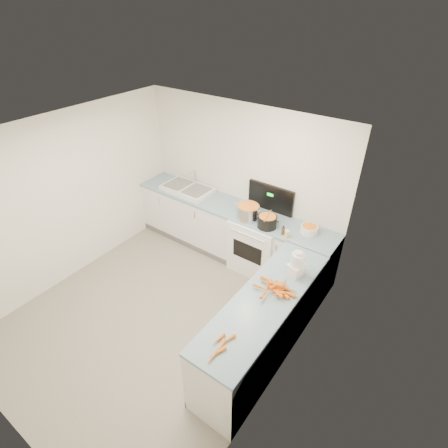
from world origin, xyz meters
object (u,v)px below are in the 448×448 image
Objects in this scene: sink at (187,189)px; stove at (258,243)px; extract_bottle at (283,231)px; spice_jar at (287,235)px; food_processor at (297,265)px; mixing_bowl at (309,230)px; steel_pot at (248,213)px; black_pot at (267,222)px.

stove is at bearing -0.62° from sink.
extract_bottle is 0.09m from spice_jar.
mixing_bowl is at bearing 104.61° from food_processor.
stove is 0.73m from extract_bottle.
sink is (-1.45, 0.02, 0.50)m from stove.
spice_jar is (0.08, -0.04, -0.01)m from extract_bottle.
extract_bottle is (0.47, -0.18, 0.52)m from stove.
black_pot is (0.34, -0.02, -0.02)m from steel_pot.
spice_jar is at bearing -26.24° from extract_bottle.
black_pot is at bearing -159.04° from mixing_bowl.
sink is 2.58m from food_processor.
spice_jar is at bearing -21.57° from stove.
steel_pot is (1.30, -0.14, 0.07)m from sink.
black_pot is at bearing 139.39° from food_processor.
sink is at bearing 173.88° from steel_pot.
mixing_bowl is at bearing 55.02° from spice_jar.
black_pot is at bearing -36.66° from stove.
steel_pot is 1.33m from food_processor.
sink is 1.93m from extract_bottle.
mixing_bowl is 0.72× the size of food_processor.
food_processor is (2.44, -0.84, 0.11)m from sink.
spice_jar is at bearing -124.98° from mixing_bowl.
extract_bottle is at bearing -139.11° from mixing_bowl.
sink reaches higher than mixing_bowl.
extract_bottle is at bearing -5.78° from sink.
food_processor is (0.79, -0.67, 0.06)m from black_pot.
food_processor is (0.23, -0.89, 0.09)m from mixing_bowl.
spice_jar is (0.70, -0.10, -0.05)m from steel_pot.
spice_jar is (2.01, -0.24, 0.01)m from sink.
mixing_bowl is 0.92m from food_processor.
steel_pot reaches higher than spice_jar.
steel_pot is 0.71m from spice_jar.
stove is 0.60m from black_pot.
steel_pot reaches higher than extract_bottle.
extract_bottle is at bearing 128.53° from food_processor.
black_pot is at bearing -3.95° from steel_pot.
stove is 5.63× the size of mixing_bowl.
food_processor reaches higher than spice_jar.
steel_pot is at bearing 176.05° from black_pot.
black_pot is 0.60m from mixing_bowl.
spice_jar is (0.36, -0.07, -0.03)m from black_pot.
spice_jar is at bearing -6.69° from sink.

